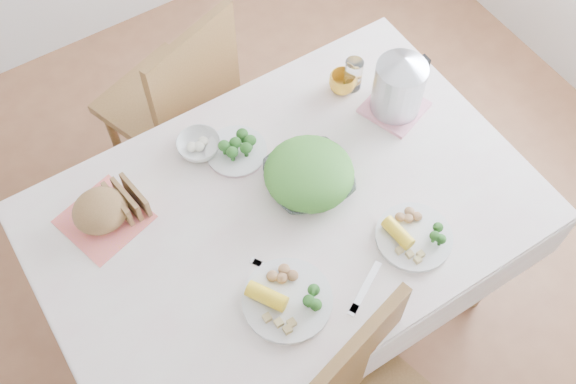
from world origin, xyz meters
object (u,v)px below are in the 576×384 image
yellow_mug (342,83)px  electric_kettle (399,85)px  dining_table (286,264)px  dinner_plate_right (414,237)px  salad_bowl (309,179)px  chair_far (167,102)px  dinner_plate_left (287,300)px

yellow_mug → electric_kettle: bearing=-58.3°
dining_table → dinner_plate_right: bearing=-47.4°
dining_table → electric_kettle: size_ratio=6.01×
salad_bowl → dining_table: bearing=-160.5°
dinner_plate_right → electric_kettle: 0.51m
chair_far → dinner_plate_left: chair_far is taller
salad_bowl → dinner_plate_right: bearing=-64.2°
chair_far → dinner_plate_right: 1.19m
dinner_plate_right → yellow_mug: (0.15, 0.59, 0.03)m
dining_table → chair_far: (-0.04, 0.81, 0.09)m
dinner_plate_right → yellow_mug: 0.61m
electric_kettle → dining_table: bearing=173.4°
chair_far → yellow_mug: 0.77m
dining_table → yellow_mug: size_ratio=14.98×
dining_table → dinner_plate_right: 0.56m
yellow_mug → electric_kettle: 0.21m
dinner_plate_left → yellow_mug: (0.58, 0.56, 0.03)m
salad_bowl → yellow_mug: (0.31, 0.26, 0.00)m
salad_bowl → electric_kettle: 0.43m
dining_table → salad_bowl: size_ratio=5.34×
dining_table → yellow_mug: bearing=35.6°
chair_far → salad_bowl: size_ratio=3.66×
salad_bowl → dinner_plate_left: bearing=-132.2°
dinner_plate_right → dining_table: bearing=132.6°
dining_table → dinner_plate_left: dinner_plate_left is taller
chair_far → dinner_plate_left: size_ratio=3.72×
salad_bowl → electric_kettle: bearing=13.3°
dining_table → dinner_plate_right: size_ratio=6.05×
dining_table → salad_bowl: bearing=19.5°
chair_far → electric_kettle: 0.97m
yellow_mug → electric_kettle: electric_kettle is taller
chair_far → dinner_plate_right: size_ratio=4.15×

